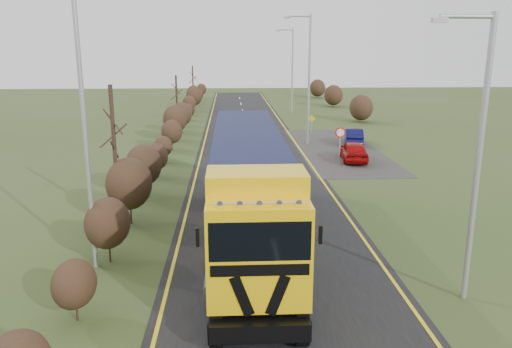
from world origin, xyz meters
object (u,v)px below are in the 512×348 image
object	(u,v)px
car_red_hatchback	(353,151)
speed_sign	(340,138)
car_blue_sedan	(354,136)
lorry	(248,181)
streetlight_near	(476,151)

from	to	relation	value
car_red_hatchback	speed_sign	bearing A→B (deg)	44.28
car_red_hatchback	speed_sign	world-z (taller)	speed_sign
car_blue_sedan	car_red_hatchback	bearing A→B (deg)	86.98
car_red_hatchback	lorry	bearing A→B (deg)	66.61
streetlight_near	car_blue_sedan	bearing A→B (deg)	83.53
car_blue_sedan	streetlight_near	bearing A→B (deg)	94.60
car_blue_sedan	speed_sign	size ratio (longest dim) A/B	1.57
streetlight_near	speed_sign	bearing A→B (deg)	89.42
lorry	streetlight_near	world-z (taller)	streetlight_near
lorry	speed_sign	xyz separation A→B (m)	(6.55, 13.23, -0.75)
car_red_hatchback	streetlight_near	world-z (taller)	streetlight_near
car_blue_sedan	speed_sign	world-z (taller)	speed_sign
lorry	streetlight_near	size ratio (longest dim) A/B	1.87
car_red_hatchback	speed_sign	size ratio (longest dim) A/B	1.63
lorry	car_red_hatchback	distance (m)	16.25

